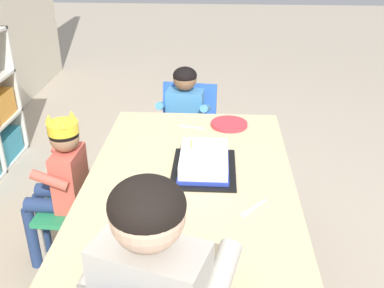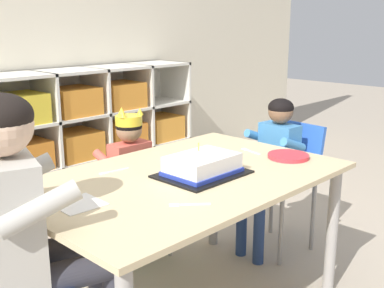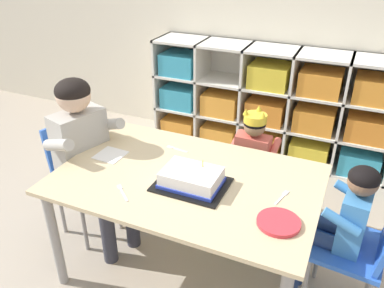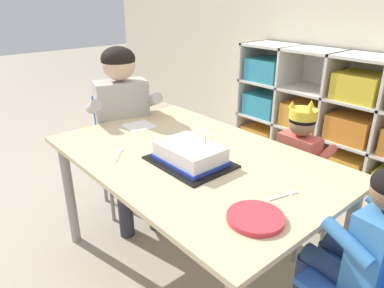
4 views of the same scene
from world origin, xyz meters
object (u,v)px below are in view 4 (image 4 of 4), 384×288
object	(u,v)px
fork_scattered_mid_table	(204,132)
guest_at_table_side	(362,246)
classroom_chair_blue	(287,187)
classroom_chair_adult_side	(123,141)
paper_plate_stack	(256,218)
fork_beside_plate_stack	(119,154)
child_with_crown	(302,157)
birthday_cake_on_tray	(190,155)
activity_table	(192,171)
fork_at_table_front_edge	(285,195)
adult_helper_seated	(125,117)

from	to	relation	value
fork_scattered_mid_table	guest_at_table_side	bearing A→B (deg)	-1.86
classroom_chair_blue	classroom_chair_adult_side	xyz separation A→B (m)	(-0.94, -0.44, 0.09)
guest_at_table_side	paper_plate_stack	world-z (taller)	guest_at_table_side
paper_plate_stack	fork_beside_plate_stack	bearing A→B (deg)	-174.31
child_with_crown	birthday_cake_on_tray	distance (m)	0.71
activity_table	guest_at_table_side	distance (m)	0.76
classroom_chair_blue	child_with_crown	distance (m)	0.18
birthday_cake_on_tray	fork_at_table_front_edge	xyz separation A→B (m)	(0.43, 0.09, -0.03)
activity_table	child_with_crown	xyz separation A→B (m)	(0.18, 0.62, -0.05)
guest_at_table_side	birthday_cake_on_tray	bearing A→B (deg)	-73.06
fork_beside_plate_stack	classroom_chair_blue	bearing A→B (deg)	102.56
birthday_cake_on_tray	paper_plate_stack	world-z (taller)	birthday_cake_on_tray
classroom_chair_blue	adult_helper_seated	size ratio (longest dim) A/B	0.56
classroom_chair_adult_side	adult_helper_seated	distance (m)	0.23
adult_helper_seated	fork_at_table_front_edge	xyz separation A→B (m)	(1.13, -0.01, -0.00)
adult_helper_seated	fork_at_table_front_edge	size ratio (longest dim) A/B	8.20
adult_helper_seated	fork_beside_plate_stack	size ratio (longest dim) A/B	8.81
fork_at_table_front_edge	fork_beside_plate_stack	world-z (taller)	same
adult_helper_seated	fork_at_table_front_edge	world-z (taller)	adult_helper_seated
child_with_crown	adult_helper_seated	distance (m)	1.03
child_with_crown	guest_at_table_side	bearing A→B (deg)	139.08
activity_table	classroom_chair_blue	bearing A→B (deg)	70.87
fork_beside_plate_stack	classroom_chair_adult_side	bearing A→B (deg)	-170.13
paper_plate_stack	fork_scattered_mid_table	world-z (taller)	paper_plate_stack
child_with_crown	fork_scattered_mid_table	distance (m)	0.55
guest_at_table_side	fork_beside_plate_stack	size ratio (longest dim) A/B	7.21
fork_beside_plate_stack	fork_scattered_mid_table	bearing A→B (deg)	125.04
fork_beside_plate_stack	birthday_cake_on_tray	bearing A→B (deg)	74.65
child_with_crown	classroom_chair_adult_side	world-z (taller)	child_with_crown
adult_helper_seated	fork_at_table_front_edge	distance (m)	1.13
activity_table	classroom_chair_blue	world-z (taller)	activity_table
birthday_cake_on_tray	paper_plate_stack	distance (m)	0.47
fork_at_table_front_edge	fork_scattered_mid_table	size ratio (longest dim) A/B	0.93
guest_at_table_side	fork_at_table_front_edge	size ratio (longest dim) A/B	6.71
activity_table	birthday_cake_on_tray	xyz separation A→B (m)	(0.05, -0.06, 0.11)
classroom_chair_blue	child_with_crown	world-z (taller)	child_with_crown
classroom_chair_adult_side	guest_at_table_side	size ratio (longest dim) A/B	0.86
fork_scattered_mid_table	birthday_cake_on_tray	bearing A→B (deg)	-44.48
classroom_chair_blue	paper_plate_stack	xyz separation A→B (m)	(0.33, -0.69, 0.29)
paper_plate_stack	fork_scattered_mid_table	size ratio (longest dim) A/B	1.37
birthday_cake_on_tray	fork_at_table_front_edge	world-z (taller)	birthday_cake_on_tray
classroom_chair_blue	paper_plate_stack	bearing A→B (deg)	117.86
activity_table	fork_scattered_mid_table	world-z (taller)	fork_scattered_mid_table
guest_at_table_side	fork_at_table_front_edge	xyz separation A→B (m)	(-0.28, -0.05, 0.09)
adult_helper_seated	fork_scattered_mid_table	distance (m)	0.51
activity_table	adult_helper_seated	world-z (taller)	adult_helper_seated
birthday_cake_on_tray	classroom_chair_adult_side	bearing A→B (deg)	170.79
classroom_chair_adult_side	adult_helper_seated	bearing A→B (deg)	-90.00
activity_table	guest_at_table_side	xyz separation A→B (m)	(0.75, 0.08, -0.01)
child_with_crown	classroom_chair_adult_side	size ratio (longest dim) A/B	1.12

